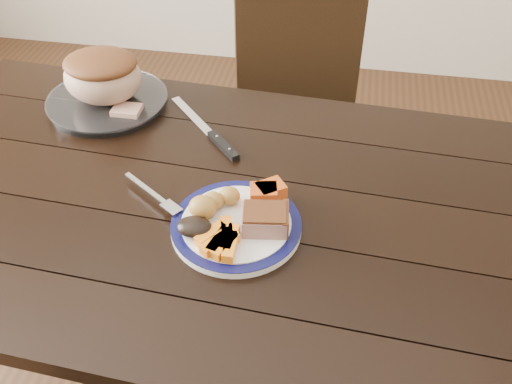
% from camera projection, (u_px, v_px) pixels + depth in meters
% --- Properties ---
extents(ground, '(4.00, 4.00, 0.00)m').
position_uv_depth(ground, '(231.00, 384.00, 1.72)').
color(ground, '#472B16').
rests_on(ground, ground).
extents(dining_table, '(1.65, 0.99, 0.75)m').
position_uv_depth(dining_table, '(223.00, 230.00, 1.28)').
color(dining_table, black).
rests_on(dining_table, ground).
extents(chair_far, '(0.53, 0.54, 0.93)m').
position_uv_depth(chair_far, '(303.00, 108.00, 1.90)').
color(chair_far, black).
rests_on(chair_far, ground).
extents(dinner_plate, '(0.26, 0.26, 0.02)m').
position_uv_depth(dinner_plate, '(236.00, 226.00, 1.15)').
color(dinner_plate, white).
rests_on(dinner_plate, dining_table).
extents(plate_rim, '(0.26, 0.26, 0.02)m').
position_uv_depth(plate_rim, '(236.00, 223.00, 1.14)').
color(plate_rim, '#0C0D3D').
rests_on(plate_rim, dinner_plate).
extents(serving_platter, '(0.31, 0.31, 0.02)m').
position_uv_depth(serving_platter, '(108.00, 102.00, 1.50)').
color(serving_platter, white).
rests_on(serving_platter, dining_table).
extents(pork_slice, '(0.10, 0.08, 0.04)m').
position_uv_depth(pork_slice, '(265.00, 220.00, 1.12)').
color(pork_slice, '#A67266').
rests_on(pork_slice, dinner_plate).
extents(roasted_potatoes, '(0.09, 0.09, 0.05)m').
position_uv_depth(roasted_potatoes, '(212.00, 203.00, 1.15)').
color(roasted_potatoes, gold).
rests_on(roasted_potatoes, dinner_plate).
extents(carrot_batons, '(0.09, 0.11, 0.02)m').
position_uv_depth(carrot_batons, '(223.00, 240.00, 1.09)').
color(carrot_batons, orange).
rests_on(carrot_batons, dinner_plate).
extents(pumpkin_wedges, '(0.08, 0.07, 0.04)m').
position_uv_depth(pumpkin_wedges, '(267.00, 193.00, 1.18)').
color(pumpkin_wedges, '#F45A1B').
rests_on(pumpkin_wedges, dinner_plate).
extents(dark_mushroom, '(0.07, 0.05, 0.03)m').
position_uv_depth(dark_mushroom, '(194.00, 227.00, 1.11)').
color(dark_mushroom, black).
rests_on(dark_mushroom, dinner_plate).
extents(fork, '(0.16, 0.12, 0.00)m').
position_uv_depth(fork, '(156.00, 196.00, 1.20)').
color(fork, silver).
rests_on(fork, dinner_plate).
extents(roast_joint, '(0.20, 0.17, 0.13)m').
position_uv_depth(roast_joint, '(103.00, 77.00, 1.45)').
color(roast_joint, tan).
rests_on(roast_joint, serving_platter).
extents(cut_slice, '(0.07, 0.06, 0.02)m').
position_uv_depth(cut_slice, '(127.00, 111.00, 1.43)').
color(cut_slice, tan).
rests_on(cut_slice, serving_platter).
extents(carving_knife, '(0.23, 0.25, 0.01)m').
position_uv_depth(carving_knife, '(215.00, 138.00, 1.38)').
color(carving_knife, silver).
rests_on(carving_knife, dining_table).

